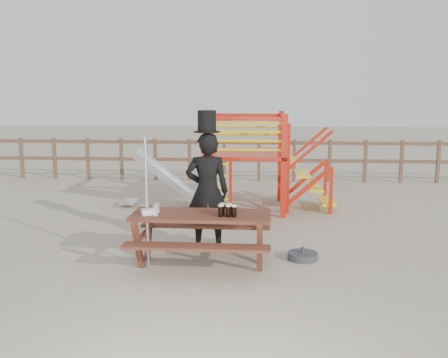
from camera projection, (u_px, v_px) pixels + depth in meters
ground at (225, 262)px, 7.52m from camera, size 60.00×60.00×0.00m
back_fence at (241, 155)px, 14.27m from camera, size 15.09×0.09×1.20m
playground_fort at (242, 160)px, 10.84m from camera, size 4.71×1.84×2.10m
picnic_table at (201, 233)px, 7.30m from camera, size 2.04×1.43×0.78m
man_with_hat at (207, 188)px, 7.99m from camera, size 0.73×0.52×2.25m
metal_pole at (147, 203)px, 7.14m from camera, size 0.04×0.04×1.91m
parasol_base at (303, 256)px, 7.63m from camera, size 0.46×0.46×0.19m
paper_bag at (148, 212)px, 7.19m from camera, size 0.22×0.20×0.08m
stout_pints at (227, 210)px, 7.10m from camera, size 0.27×0.18×0.17m
empty_glasses at (156, 209)px, 7.22m from camera, size 0.08×0.25×0.15m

